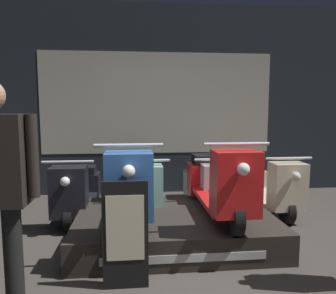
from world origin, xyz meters
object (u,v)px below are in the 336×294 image
Objects in this scene: scooter_display_right at (218,183)px; scooter_backrow_0 at (78,190)px; scooter_backrow_2 at (207,187)px; scooter_display_left at (130,185)px; scooter_backrow_3 at (267,186)px; price_sign_board at (125,235)px; scooter_backrow_1 at (144,189)px.

scooter_backrow_0 is at bearing 148.38° from scooter_display_right.
scooter_backrow_2 is at bearing 0.00° from scooter_backrow_0.
scooter_display_left reaches higher than scooter_backrow_3.
scooter_display_left is at bearing -152.15° from scooter_backrow_3.
scooter_backrow_1 is at bearing 84.11° from price_sign_board.
scooter_backrow_1 is at bearing 80.68° from scooter_display_left.
price_sign_board is at bearing -137.47° from scooter_display_right.
scooter_display_right is at bearing -134.08° from scooter_backrow_3.
scooter_backrow_3 is 1.94× the size of price_sign_board.
scooter_backrow_3 is (1.97, 1.04, -0.30)m from scooter_display_left.
scooter_display_left is 1.00× the size of scooter_backrow_0.
price_sign_board is at bearing -70.31° from scooter_backrow_0.
scooter_display_right is at bearing 0.00° from scooter_display_left.
scooter_display_right reaches higher than scooter_backrow_3.
scooter_backrow_0 is 1.00× the size of scooter_backrow_2.
scooter_backrow_3 is (1.01, 1.04, -0.30)m from scooter_display_right.
scooter_backrow_2 is (1.07, 1.04, -0.30)m from scooter_display_left.
scooter_backrow_1 is 1.97m from price_sign_board.
scooter_backrow_1 is (0.17, 1.04, -0.30)m from scooter_display_left.
scooter_backrow_0 is 1.00× the size of scooter_backrow_1.
scooter_backrow_2 is at bearing 84.05° from scooter_display_right.
scooter_backrow_2 is 1.00× the size of scooter_backrow_3.
scooter_backrow_1 is (-0.79, 1.04, -0.30)m from scooter_display_right.
scooter_display_left is at bearing 88.09° from price_sign_board.
scooter_backrow_3 is at bearing 44.29° from price_sign_board.
scooter_backrow_0 is 1.80m from scooter_backrow_2.
scooter_display_right is at bearing -95.95° from scooter_backrow_2.
scooter_display_left is at bearing -55.00° from scooter_backrow_0.
scooter_backrow_0 is at bearing 180.00° from scooter_backrow_1.
scooter_backrow_0 is 2.71m from scooter_backrow_3.
scooter_display_left is 1.00× the size of scooter_backrow_1.
scooter_backrow_0 is 1.00× the size of scooter_backrow_3.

